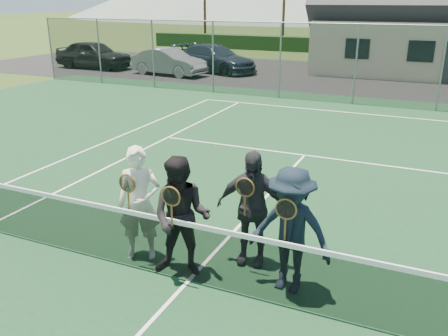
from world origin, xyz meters
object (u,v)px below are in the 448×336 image
Objects in this scene: player_a at (140,204)px; car_c at (214,59)px; tennis_net at (188,249)px; car_b at (169,62)px; car_a at (94,55)px; player_d at (290,231)px; player_b at (182,217)px; player_c at (251,208)px.

car_c is at bearing 111.96° from player_a.
car_b is at bearing 121.14° from tennis_net.
car_a is at bearing 118.11° from car_c.
player_d is at bearing -136.87° from car_b.
player_d reaches higher than car_a.
player_a is at bearing -137.61° from car_a.
car_a is at bearing 92.90° from car_b.
player_a is 2.36m from player_d.
car_b is at bearing 154.96° from car_c.
player_d is at bearing 8.67° from player_b.
player_a is at bearing 161.28° from tennis_net.
car_b is 0.83× the size of car_c.
car_b reaches higher than tennis_net.
player_c is (1.61, 0.55, -0.00)m from player_a.
car_c is 20.45m from player_c.
car_c is 20.29m from player_a.
player_b is at bearing 135.82° from tennis_net.
player_d is (11.70, -16.71, 0.22)m from car_b.
player_b is at bearing -140.18° from car_c.
player_b is at bearing -140.92° from car_b.
car_b is at bearing -93.22° from car_a.
car_b is 2.35× the size of player_c.
car_a is 24.22m from player_d.
car_c is 2.85× the size of player_d.
car_b is (5.35, -0.49, -0.10)m from car_a.
player_b is (0.82, -0.16, -0.00)m from player_a.
player_a is 1.70m from player_c.
car_a is at bearing 130.38° from player_a.
player_a reaches higher than car_c.
player_b is (-0.19, 0.18, 0.38)m from tennis_net.
car_b is 2.35× the size of player_b.
car_c is 2.85× the size of player_b.
car_c is 20.99m from tennis_net.
player_a is (7.59, -18.81, 0.18)m from car_c.
car_b is at bearing 119.10° from player_a.
car_a is 5.37m from car_b.
player_d reaches higher than car_c.
tennis_net is 6.49× the size of player_a.
player_c reaches higher than tennis_net.
car_b is at bearing 120.95° from player_b.
player_b is at bearing -171.33° from player_d.
car_a is 2.61× the size of player_b.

